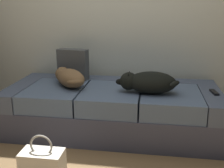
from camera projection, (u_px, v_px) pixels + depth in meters
The scene contains 6 objects.
couch at pixel (113, 109), 2.92m from camera, with size 2.15×0.92×0.48m.
dog_tan at pixel (69, 77), 2.87m from camera, with size 0.46×0.46×0.19m.
dog_dark at pixel (148, 82), 2.65m from camera, with size 0.62×0.27×0.21m.
tv_remote at pixel (214, 92), 2.66m from camera, with size 0.04×0.15×0.02m, color black.
throw_pillow at pixel (73, 64), 3.12m from camera, with size 0.34×0.12×0.34m, color #434748.
handbag at pixel (43, 165), 2.11m from camera, with size 0.32×0.18×0.38m.
Camera 1 is at (0.41, -1.73, 1.31)m, focal length 44.68 mm.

